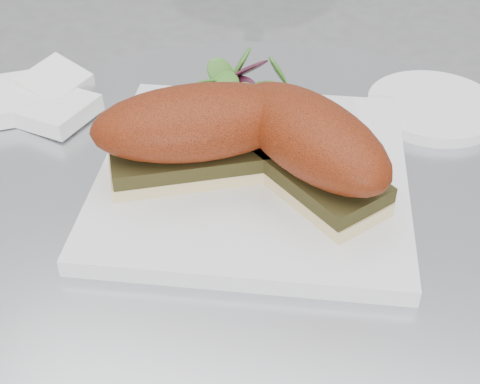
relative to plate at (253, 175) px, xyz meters
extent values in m
cylinder|color=silver|center=(0.02, -0.06, -0.02)|extent=(0.70, 0.70, 0.02)
cube|color=white|center=(0.00, 0.00, 0.00)|extent=(0.31, 0.31, 0.02)
cube|color=beige|center=(-0.05, -0.01, 0.01)|extent=(0.17, 0.13, 0.01)
cube|color=black|center=(-0.05, -0.01, 0.03)|extent=(0.17, 0.13, 0.01)
ellipsoid|color=maroon|center=(-0.05, -0.01, 0.06)|extent=(0.20, 0.16, 0.06)
cube|color=beige|center=(0.05, -0.01, 0.01)|extent=(0.15, 0.14, 0.01)
cube|color=black|center=(0.05, -0.01, 0.03)|extent=(0.15, 0.14, 0.01)
ellipsoid|color=maroon|center=(0.05, -0.01, 0.06)|extent=(0.18, 0.17, 0.06)
cylinder|color=white|center=(0.15, 0.17, 0.00)|extent=(0.14, 0.14, 0.01)
camera|label=1|loc=(0.11, -0.47, 0.37)|focal=50.00mm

